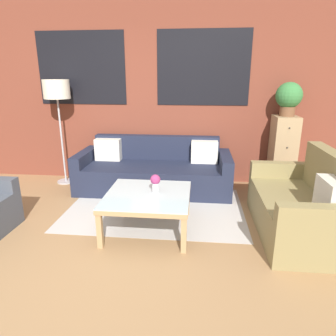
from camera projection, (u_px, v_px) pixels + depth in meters
name	position (u px, v px, depth m)	size (l,w,h in m)	color
ground_plane	(99.00, 260.00, 2.85)	(16.00, 16.00, 0.00)	#9E754C
wall_back_brick	(142.00, 94.00, 4.76)	(8.40, 0.09, 2.80)	brown
rug	(156.00, 208.00, 3.98)	(2.29, 1.58, 0.00)	#BCB7B2
couch_dark	(154.00, 172.00, 4.60)	(2.29, 0.88, 0.78)	#1E2338
settee_vintage	(302.00, 207.00, 3.27)	(0.80, 1.50, 0.92)	olive
coffee_table	(148.00, 199.00, 3.33)	(0.92, 0.92, 0.44)	silver
floor_lamp	(57.00, 94.00, 4.56)	(0.40, 0.40, 1.64)	#B2B2B7
drawer_cabinet	(282.00, 154.00, 4.52)	(0.34, 0.43, 1.13)	tan
potted_plant	(289.00, 97.00, 4.28)	(0.37, 0.37, 0.48)	brown
flower_vase	(155.00, 182.00, 3.31)	(0.11, 0.11, 0.21)	silver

